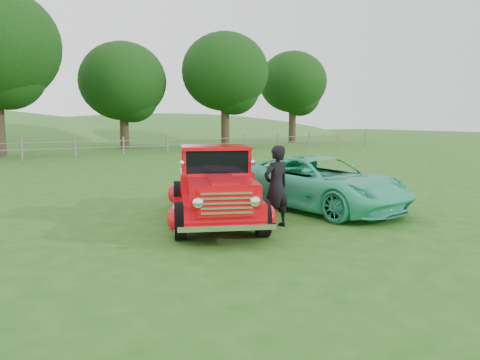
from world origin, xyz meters
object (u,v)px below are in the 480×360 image
tree_mid_east (225,72)px  red_pickup (215,188)px  teal_sedan (319,183)px  man (276,187)px  tree_far_east (293,82)px  tree_near_east (123,81)px

tree_mid_east → red_pickup: tree_mid_east is taller
tree_mid_east → teal_sedan: 28.00m
tree_mid_east → red_pickup: (-13.41, -25.50, -5.38)m
teal_sedan → tree_mid_east: bearing=57.7°
red_pickup → man: (0.93, -1.15, 0.11)m
tree_far_east → teal_sedan: tree_far_east is taller
tree_mid_east → man: bearing=-115.1°
tree_far_east → red_pickup: bearing=-128.2°
tree_near_east → teal_sedan: tree_near_east is taller
tree_far_east → teal_sedan: (-19.32, -28.44, -5.16)m
tree_near_east → red_pickup: bearing=-101.1°
tree_far_east → teal_sedan: size_ratio=1.77×
tree_near_east → tree_mid_east: bearing=-14.0°
teal_sedan → man: bearing=-161.0°
tree_near_east → man: 29.32m
red_pickup → man: man is taller
tree_near_east → tree_far_east: (17.00, 1.00, 0.61)m
tree_mid_east → tree_far_east: (9.00, 3.00, -0.31)m
tree_near_east → tree_mid_east: 8.30m
tree_mid_east → tree_far_east: tree_mid_east is taller
tree_near_east → tree_mid_east: size_ratio=0.88×
tree_near_east → teal_sedan: size_ratio=1.66×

